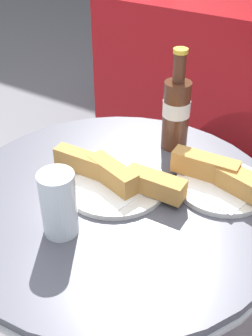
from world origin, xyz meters
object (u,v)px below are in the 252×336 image
Objects in this scene: bistro_table at (118,243)px; lunch_plate_near at (116,178)px; lunch_plate_far at (222,180)px; cola_bottle_left at (176,111)px; drinking_glass at (59,206)px.

bistro_table is 2.33× the size of lunch_plate_near.
lunch_plate_far reaches higher than bistro_table.
lunch_plate_far is at bearing -30.72° from cola_bottle_left.
bistro_table is at bearing 78.77° from drinking_glass.
cola_bottle_left is (0.01, 0.24, 0.24)m from bistro_table.
cola_bottle_left is at bearing 149.28° from lunch_plate_far.
lunch_plate_far is (0.18, 0.14, 0.17)m from bistro_table.
bistro_table is 0.17m from lunch_plate_near.
cola_bottle_left is 0.81× the size of lunch_plate_near.
cola_bottle_left is 1.08× the size of lunch_plate_far.
lunch_plate_far is (0.21, 0.29, -0.04)m from drinking_glass.
lunch_plate_near is (-0.03, -0.22, -0.08)m from cola_bottle_left.
bistro_table is at bearing -92.60° from cola_bottle_left.
cola_bottle_left reaches higher than drinking_glass.
lunch_plate_near is 0.23m from lunch_plate_far.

